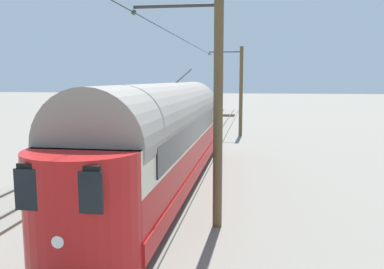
{
  "coord_description": "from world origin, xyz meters",
  "views": [
    {
      "loc": [
        -6.05,
        17.41,
        4.46
      ],
      "look_at": [
        -3.32,
        -0.06,
        2.01
      ],
      "focal_mm": 37.48,
      "sensor_mm": 36.0,
      "label": 1
    }
  ],
  "objects_px": {
    "catenary_pole_mid_near": "(216,107)",
    "track_end_bumper": "(142,132)",
    "catenary_pole_foreground": "(240,90)",
    "vintage_streetcar": "(165,134)"
  },
  "relations": [
    {
      "from": "vintage_streetcar",
      "to": "catenary_pole_mid_near",
      "type": "height_order",
      "value": "catenary_pole_mid_near"
    },
    {
      "from": "catenary_pole_foreground",
      "to": "catenary_pole_mid_near",
      "type": "relative_size",
      "value": 1.0
    },
    {
      "from": "vintage_streetcar",
      "to": "catenary_pole_foreground",
      "type": "height_order",
      "value": "catenary_pole_foreground"
    },
    {
      "from": "catenary_pole_mid_near",
      "to": "catenary_pole_foreground",
      "type": "bearing_deg",
      "value": -90.0
    },
    {
      "from": "catenary_pole_foreground",
      "to": "track_end_bumper",
      "type": "relative_size",
      "value": 3.86
    },
    {
      "from": "catenary_pole_mid_near",
      "to": "track_end_bumper",
      "type": "distance_m",
      "value": 19.72
    },
    {
      "from": "vintage_streetcar",
      "to": "track_end_bumper",
      "type": "xyz_separation_m",
      "value": [
        4.96,
        -13.96,
        -1.87
      ]
    },
    {
      "from": "catenary_pole_mid_near",
      "to": "track_end_bumper",
      "type": "relative_size",
      "value": 3.86
    },
    {
      "from": "catenary_pole_foreground",
      "to": "track_end_bumper",
      "type": "xyz_separation_m",
      "value": [
        7.4,
        1.86,
        -3.23
      ]
    },
    {
      "from": "catenary_pole_foreground",
      "to": "vintage_streetcar",
      "type": "bearing_deg",
      "value": 81.23
    }
  ]
}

